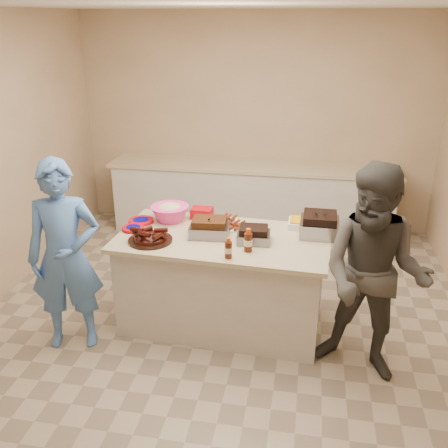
% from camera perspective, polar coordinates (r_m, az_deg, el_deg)
% --- Properties ---
extents(room, '(4.50, 5.00, 2.70)m').
position_cam_1_polar(room, '(4.68, -0.29, -11.36)').
color(room, tan).
rests_on(room, ground).
extents(back_counter, '(3.60, 0.64, 0.90)m').
position_cam_1_polar(back_counter, '(6.43, 3.15, 2.93)').
color(back_counter, beige).
rests_on(back_counter, ground).
extents(island, '(1.88, 1.07, 0.86)m').
position_cam_1_polar(island, '(4.71, -0.11, -11.11)').
color(island, beige).
rests_on(island, ground).
extents(rib_platter, '(0.39, 0.39, 0.15)m').
position_cam_1_polar(rib_platter, '(4.26, -8.41, -1.95)').
color(rib_platter, '#380C06').
rests_on(rib_platter, island).
extents(pulled_pork_tray, '(0.35, 0.28, 0.10)m').
position_cam_1_polar(pulled_pork_tray, '(4.32, -1.65, -1.34)').
color(pulled_pork_tray, '#47230F').
rests_on(pulled_pork_tray, island).
extents(brisket_tray, '(0.28, 0.24, 0.08)m').
position_cam_1_polar(brisket_tray, '(4.21, 3.39, -2.00)').
color(brisket_tray, black).
rests_on(brisket_tray, island).
extents(roasting_pan, '(0.34, 0.34, 0.13)m').
position_cam_1_polar(roasting_pan, '(4.41, 10.78, -1.20)').
color(roasting_pan, gray).
rests_on(roasting_pan, island).
extents(coleslaw_bowl, '(0.37, 0.37, 0.24)m').
position_cam_1_polar(coleslaw_bowl, '(4.66, -6.16, 0.41)').
color(coleslaw_bowl, '#FF3D9D').
rests_on(coleslaw_bowl, island).
extents(sausage_plate, '(0.37, 0.37, 0.05)m').
position_cam_1_polar(sausage_plate, '(4.50, 0.78, -0.27)').
color(sausage_plate, silver).
rests_on(sausage_plate, island).
extents(mac_cheese_dish, '(0.29, 0.21, 0.08)m').
position_cam_1_polar(mac_cheese_dish, '(4.55, 9.19, -0.35)').
color(mac_cheese_dish, '#F7B00C').
rests_on(mac_cheese_dish, island).
extents(bbq_bottle_a, '(0.06, 0.06, 0.17)m').
position_cam_1_polar(bbq_bottle_a, '(3.93, 0.50, -3.88)').
color(bbq_bottle_a, '#441A0C').
rests_on(bbq_bottle_a, island).
extents(bbq_bottle_b, '(0.07, 0.07, 0.20)m').
position_cam_1_polar(bbq_bottle_b, '(4.04, 2.76, -3.12)').
color(bbq_bottle_b, '#441A0C').
rests_on(bbq_bottle_b, island).
extents(mustard_bottle, '(0.05, 0.05, 0.12)m').
position_cam_1_polar(mustard_bottle, '(4.42, -3.15, -0.77)').
color(mustard_bottle, gold).
rests_on(mustard_bottle, island).
extents(sauce_bowl, '(0.15, 0.06, 0.15)m').
position_cam_1_polar(sauce_bowl, '(4.47, -0.58, -0.44)').
color(sauce_bowl, silver).
rests_on(sauce_bowl, island).
extents(plate_stack_large, '(0.24, 0.24, 0.03)m').
position_cam_1_polar(plate_stack_large, '(4.65, -9.46, 0.19)').
color(plate_stack_large, '#A5080F').
rests_on(plate_stack_large, island).
extents(plate_stack_small, '(0.21, 0.21, 0.03)m').
position_cam_1_polar(plate_stack_small, '(4.50, -10.32, -0.66)').
color(plate_stack_small, '#A5080F').
rests_on(plate_stack_small, island).
extents(plastic_cup, '(0.10, 0.09, 0.10)m').
position_cam_1_polar(plastic_cup, '(4.70, -7.34, 0.53)').
color(plastic_cup, '#925F16').
rests_on(plastic_cup, island).
extents(basket_stack, '(0.20, 0.15, 0.10)m').
position_cam_1_polar(basket_stack, '(4.70, -2.53, 0.70)').
color(basket_stack, '#A5080F').
rests_on(basket_stack, island).
extents(guest_blue, '(1.02, 1.73, 0.39)m').
position_cam_1_polar(guest_blue, '(4.65, -16.49, -12.64)').
color(guest_blue, '#4C7FCB').
rests_on(guest_blue, ground).
extents(guest_gray, '(1.33, 1.87, 0.64)m').
position_cam_1_polar(guest_gray, '(4.31, 15.45, -15.72)').
color(guest_gray, '#474640').
rests_on(guest_gray, ground).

